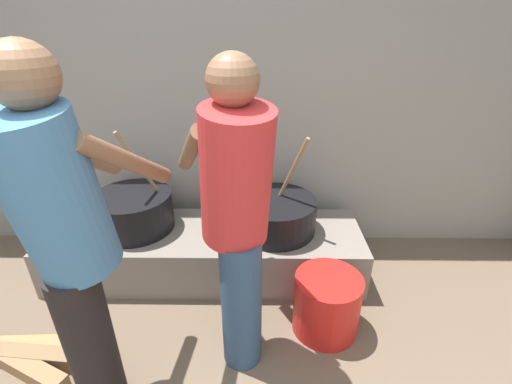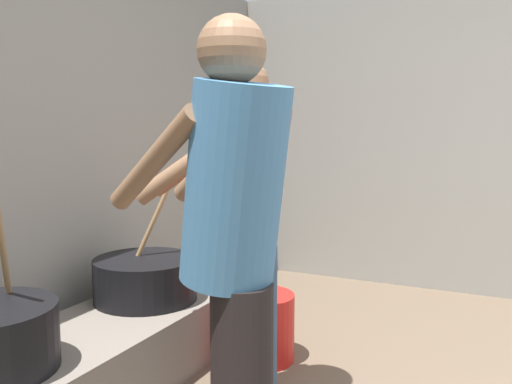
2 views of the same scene
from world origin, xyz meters
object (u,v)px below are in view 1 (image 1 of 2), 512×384
at_px(cooking_pot_main, 134,211).
at_px(cook_in_blue_shirt, 68,238).
at_px(bucket_red_plastic, 327,304).
at_px(cooking_pot_secondary, 275,215).
at_px(cook_in_red_shirt, 237,212).

bearing_deg(cooking_pot_main, cook_in_blue_shirt, -81.94).
bearing_deg(bucket_red_plastic, cooking_pot_secondary, 117.33).
bearing_deg(cooking_pot_main, bucket_red_plastic, -24.06).
xyz_separation_m(cooking_pot_secondary, cook_in_blue_shirt, (-0.81, -0.96, 0.46)).
distance_m(cooking_pot_main, cooking_pot_secondary, 0.95).
bearing_deg(cooking_pot_secondary, cooking_pot_main, 179.13).
relative_size(cooking_pot_main, cook_in_blue_shirt, 0.44).
relative_size(cooking_pot_main, cooking_pot_secondary, 1.04).
relative_size(cook_in_red_shirt, cook_in_blue_shirt, 0.96).
height_order(cook_in_red_shirt, cook_in_blue_shirt, cook_in_blue_shirt).
relative_size(cooking_pot_secondary, cook_in_blue_shirt, 0.43).
height_order(cooking_pot_main, cook_in_blue_shirt, cook_in_blue_shirt).
bearing_deg(cook_in_red_shirt, cook_in_blue_shirt, -156.72).
relative_size(cook_in_red_shirt, bucket_red_plastic, 4.08).
xyz_separation_m(cooking_pot_main, cook_in_blue_shirt, (0.14, -0.98, 0.45)).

